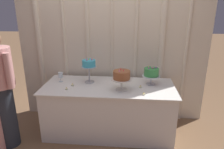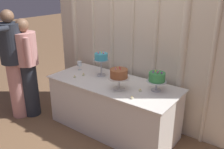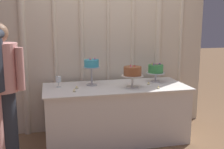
{
  "view_description": "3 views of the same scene",
  "coord_description": "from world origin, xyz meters",
  "views": [
    {
      "loc": [
        0.3,
        -2.74,
        1.91
      ],
      "look_at": [
        0.05,
        0.1,
        0.95
      ],
      "focal_mm": 33.38,
      "sensor_mm": 36.0,
      "label": 1
    },
    {
      "loc": [
        1.92,
        -2.49,
        2.11
      ],
      "look_at": [
        0.05,
        0.01,
        0.93
      ],
      "focal_mm": 39.0,
      "sensor_mm": 36.0,
      "label": 2
    },
    {
      "loc": [
        -0.87,
        -3.38,
        1.62
      ],
      "look_at": [
        -0.03,
        0.19,
        0.91
      ],
      "focal_mm": 43.59,
      "sensor_mm": 36.0,
      "label": 3
    }
  ],
  "objects": [
    {
      "name": "guest_man_dark_suit",
      "position": [
        -1.37,
        -0.35,
        0.87
      ],
      "size": [
        0.49,
        0.49,
        1.61
      ],
      "color": "#282D38",
      "rests_on": "ground_plane"
    },
    {
      "name": "tealight_near_left",
      "position": [
        -0.53,
        0.05,
        0.78
      ],
      "size": [
        0.04,
        0.04,
        0.04
      ],
      "color": "beige",
      "rests_on": "cake_table"
    },
    {
      "name": "cake_table",
      "position": [
        0.0,
        0.1,
        0.38
      ],
      "size": [
        1.94,
        0.83,
        0.77
      ],
      "color": "white",
      "rests_on": "ground_plane"
    },
    {
      "name": "cake_display_leftmost",
      "position": [
        -0.31,
        0.22,
        1.05
      ],
      "size": [
        0.24,
        0.24,
        0.38
      ],
      "color": "#B2B2B7",
      "rests_on": "cake_table"
    },
    {
      "name": "tealight_near_right",
      "position": [
        0.46,
        0.08,
        0.78
      ],
      "size": [
        0.05,
        0.05,
        0.03
      ],
      "color": "beige",
      "rests_on": "cake_table"
    },
    {
      "name": "tealight_far_left",
      "position": [
        -0.58,
        -0.09,
        0.78
      ],
      "size": [
        0.04,
        0.04,
        0.03
      ],
      "color": "beige",
      "rests_on": "cake_table"
    },
    {
      "name": "cake_display_center",
      "position": [
        0.19,
        -0.03,
        0.97
      ],
      "size": [
        0.29,
        0.29,
        0.31
      ],
      "color": "silver",
      "rests_on": "cake_table"
    },
    {
      "name": "draped_curtain",
      "position": [
        -0.01,
        0.61,
        1.47
      ],
      "size": [
        3.1,
        0.16,
        2.85
      ],
      "color": "beige",
      "rests_on": "ground_plane"
    },
    {
      "name": "ground_plane",
      "position": [
        0.0,
        0.0,
        0.0
      ],
      "size": [
        24.0,
        24.0,
        0.0
      ],
      "primitive_type": "plane",
      "color": "#846042"
    },
    {
      "name": "tealight_far_right",
      "position": [
        0.5,
        -0.18,
        0.78
      ],
      "size": [
        0.04,
        0.04,
        0.04
      ],
      "color": "beige",
      "rests_on": "cake_table"
    },
    {
      "name": "wine_glass",
      "position": [
        -0.76,
        0.21,
        0.87
      ],
      "size": [
        0.07,
        0.07,
        0.15
      ],
      "color": "silver",
      "rests_on": "cake_table"
    },
    {
      "name": "cake_display_rightmost",
      "position": [
        0.62,
        0.22,
        0.95
      ],
      "size": [
        0.27,
        0.27,
        0.28
      ],
      "color": "silver",
      "rests_on": "cake_table"
    },
    {
      "name": "guest_girl_blue_dress",
      "position": [
        -1.5,
        -0.5,
        0.96
      ],
      "size": [
        0.52,
        0.94,
        1.75
      ],
      "color": "#D6938E",
      "rests_on": "ground_plane"
    }
  ]
}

